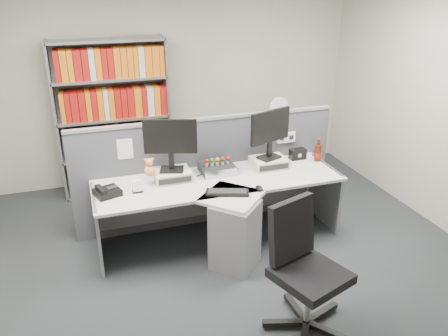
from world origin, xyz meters
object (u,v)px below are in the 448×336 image
object	(u,v)px
keyboard	(227,192)
office_chair	(303,265)
desktop_pc	(217,168)
desk_phone	(107,192)
monitor_left	(170,141)
shelving_unit	(114,120)
speaker	(298,154)
filing_cabinet	(276,159)
desk	(226,211)
mouse	(259,188)
desk_calendar	(137,187)
cola_bottle	(318,153)
monitor_right	(270,130)
desk_fan	(278,112)

from	to	relation	value
keyboard	office_chair	world-z (taller)	office_chair
desktop_pc	office_chair	world-z (taller)	office_chair
desktop_pc	desk_phone	size ratio (longest dim) A/B	1.24
monitor_left	shelving_unit	xyz separation A→B (m)	(-0.44, 1.46, -0.17)
monitor_left	speaker	xyz separation A→B (m)	(1.51, 0.10, -0.37)
monitor_left	speaker	distance (m)	1.56
monitor_left	filing_cabinet	distance (m)	2.11
desk	mouse	world-z (taller)	mouse
desk	office_chair	xyz separation A→B (m)	(0.24, -1.24, 0.12)
desktop_pc	desk_calendar	bearing A→B (deg)	-166.29
mouse	desk_calendar	world-z (taller)	desk_calendar
speaker	cola_bottle	world-z (taller)	cola_bottle
monitor_right	monitor_left	bearing A→B (deg)	-180.00
desk_phone	desk_fan	distance (m)	2.64
desk	cola_bottle	size ratio (longest dim) A/B	9.71
desk	monitor_right	world-z (taller)	monitor_right
monitor_right	desk_phone	xyz separation A→B (m)	(-1.78, -0.17, -0.39)
mouse	cola_bottle	distance (m)	1.06
monitor_left	office_chair	size ratio (longest dim) A/B	0.52
office_chair	keyboard	bearing A→B (deg)	103.13
desk_fan	office_chair	world-z (taller)	desk_fan
desk	filing_cabinet	distance (m)	1.85
desktop_pc	desk_fan	size ratio (longest dim) A/B	0.69
cola_bottle	desk_calendar	bearing A→B (deg)	-175.35
desk_calendar	cola_bottle	xyz separation A→B (m)	(2.09, 0.17, 0.05)
desktop_pc	office_chair	size ratio (longest dim) A/B	0.33
desk	cola_bottle	bearing A→B (deg)	16.39
desk	desk_fan	distance (m)	1.93
keyboard	cola_bottle	distance (m)	1.35
desk_fan	desk	bearing A→B (deg)	-130.61
monitor_right	keyboard	distance (m)	0.93
desk	monitor_left	world-z (taller)	monitor_left
desk	desk_fan	xyz separation A→B (m)	(1.20, 1.40, 0.57)
keyboard	office_chair	xyz separation A→B (m)	(0.26, -1.12, -0.16)
office_chair	cola_bottle	bearing A→B (deg)	58.06
mouse	monitor_right	bearing A→B (deg)	57.77
mouse	desk_calendar	bearing A→B (deg)	163.93
cola_bottle	mouse	bearing A→B (deg)	-151.57
speaker	shelving_unit	size ratio (longest dim) A/B	0.09
desk	desk_fan	bearing A→B (deg)	49.39
monitor_left	mouse	world-z (taller)	monitor_left
desk	keyboard	size ratio (longest dim) A/B	5.77
desk_phone	filing_cabinet	distance (m)	2.66
filing_cabinet	desk_calendar	bearing A→B (deg)	-149.57
desk	shelving_unit	distance (m)	2.12
filing_cabinet	desk_fan	bearing A→B (deg)	-90.00
keyboard	speaker	xyz separation A→B (m)	(1.07, 0.61, 0.05)
monitor_left	desk_calendar	size ratio (longest dim) A/B	4.46
speaker	filing_cabinet	size ratio (longest dim) A/B	0.26
desk	shelving_unit	bearing A→B (deg)	115.96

